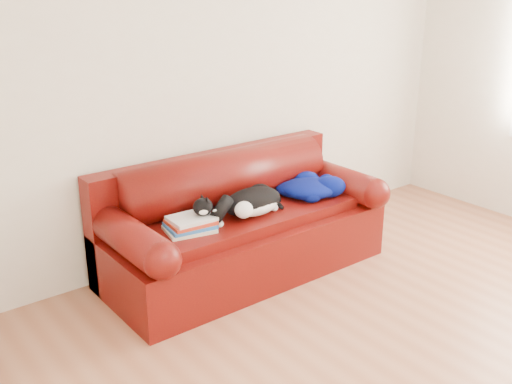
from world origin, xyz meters
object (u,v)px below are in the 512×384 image
sofa_base (244,242)px  blanket (310,187)px  cat (253,202)px  book_stack (191,224)px

sofa_base → blanket: 0.68m
sofa_base → cat: cat is taller
book_stack → cat: size_ratio=0.54×
book_stack → cat: 0.51m
book_stack → blanket: (1.10, 0.01, 0.02)m
cat → sofa_base: bearing=60.2°
sofa_base → book_stack: bearing=-169.8°
sofa_base → blanket: (0.59, -0.08, 0.33)m
book_stack → blanket: 1.10m
book_stack → blanket: bearing=0.7°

